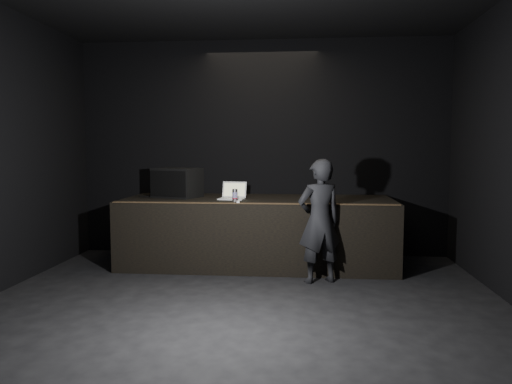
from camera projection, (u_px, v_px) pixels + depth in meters
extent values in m
plane|color=black|center=(233.00, 328.00, 4.85)|extent=(7.00, 7.00, 0.00)
cube|color=black|center=(262.00, 148.00, 8.17)|extent=(6.00, 0.10, 3.50)
cube|color=black|center=(35.00, 147.00, 1.23)|extent=(6.00, 0.10, 3.50)
cube|color=black|center=(258.00, 231.00, 7.52)|extent=(4.00, 1.50, 1.00)
cube|color=brown|center=(253.00, 203.00, 6.77)|extent=(3.92, 0.10, 0.01)
cube|color=black|center=(177.00, 183.00, 7.65)|extent=(0.80, 0.68, 0.45)
cube|color=black|center=(168.00, 184.00, 7.43)|extent=(0.60, 0.24, 0.39)
cylinder|color=black|center=(164.00, 197.00, 7.64)|extent=(0.83, 0.12, 0.02)
cube|color=silver|center=(232.00, 199.00, 7.32)|extent=(0.39, 0.30, 0.02)
cube|color=silver|center=(232.00, 198.00, 7.32)|extent=(0.32, 0.19, 0.00)
cube|color=silver|center=(234.00, 190.00, 7.47)|extent=(0.37, 0.12, 0.23)
cube|color=#E19242|center=(234.00, 190.00, 7.46)|extent=(0.32, 0.10, 0.19)
cylinder|color=silver|center=(235.00, 195.00, 6.99)|extent=(0.07, 0.07, 0.18)
cylinder|color=navy|center=(235.00, 195.00, 6.99)|extent=(0.08, 0.08, 0.08)
cylinder|color=maroon|center=(235.00, 198.00, 6.99)|extent=(0.08, 0.08, 0.01)
cylinder|color=white|center=(327.00, 196.00, 7.29)|extent=(0.08, 0.08, 0.10)
cube|color=white|center=(238.00, 202.00, 6.84)|extent=(0.06, 0.17, 0.03)
imported|color=black|center=(319.00, 221.00, 6.47)|extent=(0.69, 0.58, 1.62)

